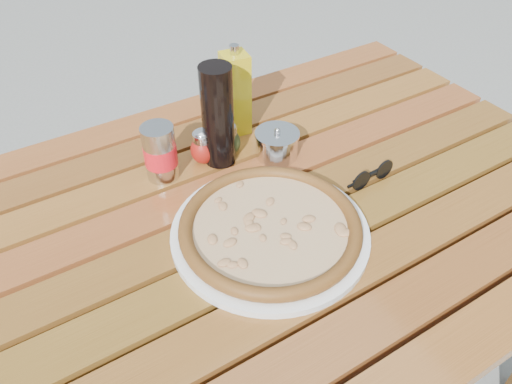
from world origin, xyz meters
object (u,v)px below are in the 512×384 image
parmesan_tin (277,144)px  sunglasses (372,175)px  pepper_shaker (203,147)px  pizza (270,227)px  oregano_shaker (228,139)px  plate (270,233)px  table (261,237)px  soda_can (160,153)px  dark_bottle (218,116)px  olive_oil_cruet (236,93)px

parmesan_tin → sunglasses: size_ratio=0.98×
sunglasses → pepper_shaker: bearing=134.8°
pizza → sunglasses: 0.26m
pizza → oregano_shaker: 0.26m
plate → pepper_shaker: (-0.00, 0.26, 0.03)m
oregano_shaker → parmesan_tin: (0.09, -0.06, -0.01)m
table → oregano_shaker: oregano_shaker is taller
pepper_shaker → sunglasses: 0.36m
oregano_shaker → soda_can: soda_can is taller
dark_bottle → soda_can: bearing=173.5°
soda_can → parmesan_tin: 0.25m
oregano_shaker → soda_can: 0.15m
parmesan_tin → olive_oil_cruet: bearing=100.9°
sunglasses → table: bearing=166.4°
plate → pizza: 0.02m
pizza → oregano_shaker: (0.06, 0.26, 0.02)m
dark_bottle → sunglasses: dark_bottle is taller
parmesan_tin → pizza: bearing=-126.3°
dark_bottle → sunglasses: bearing=-44.7°
oregano_shaker → dark_bottle: size_ratio=0.37×
plate → pizza: size_ratio=0.91×
dark_bottle → parmesan_tin: (0.11, -0.05, -0.08)m
pizza → olive_oil_cruet: bearing=70.0°
table → pizza: 0.12m
plate → pepper_shaker: bearing=90.1°
olive_oil_cruet → table: bearing=-110.1°
soda_can → sunglasses: soda_can is taller
soda_can → sunglasses: (0.35, -0.24, -0.04)m
table → dark_bottle: 0.26m
pizza → soda_can: bearing=110.0°
pepper_shaker → soda_can: size_ratio=0.68×
pizza → dark_bottle: (0.03, 0.25, 0.09)m
parmesan_tin → sunglasses: parmesan_tin is taller
pepper_shaker → oregano_shaker: same height
oregano_shaker → sunglasses: 0.31m
table → plate: 0.11m
table → parmesan_tin: (0.12, 0.13, 0.11)m
olive_oil_cruet → sunglasses: olive_oil_cruet is taller
oregano_shaker → soda_can: size_ratio=0.68×
table → pepper_shaker: (-0.02, 0.19, 0.11)m
plate → soda_can: bearing=110.0°
pizza → pepper_shaker: bearing=90.1°
pizza → soda_can: (-0.09, 0.26, 0.04)m
olive_oil_cruet → sunglasses: size_ratio=1.91×
pepper_shaker → dark_bottle: size_ratio=0.37×
pepper_shaker → olive_oil_cruet: bearing=29.0°
pepper_shaker → soda_can: bearing=179.7°
oregano_shaker → olive_oil_cruet: 0.11m
sunglasses → plate: bearing=-178.1°
table → pizza: size_ratio=3.55×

